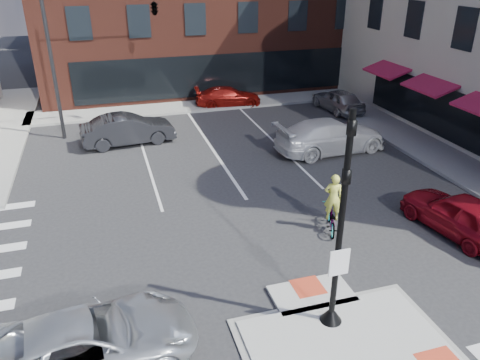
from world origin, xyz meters
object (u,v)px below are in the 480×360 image
object	(u,v)px
bg_car_dark	(128,129)
bg_car_red	(228,96)
white_pickup	(331,136)
silver_suv	(85,344)
cyclist	(332,212)
bg_car_silver	(338,100)
red_sedan	(460,214)

from	to	relation	value
bg_car_dark	bg_car_red	xyz separation A→B (m)	(7.06, 5.42, -0.17)
bg_car_red	white_pickup	bearing A→B (deg)	-157.19
silver_suv	bg_car_dark	bearing A→B (deg)	-14.66
white_pickup	bg_car_dark	size ratio (longest dim) A/B	1.20
bg_car_dark	cyclist	size ratio (longest dim) A/B	2.19
bg_car_dark	bg_car_silver	size ratio (longest dim) A/B	1.14
silver_suv	bg_car_red	world-z (taller)	silver_suv
bg_car_dark	bg_car_red	world-z (taller)	bg_car_dark
bg_car_dark	bg_car_silver	bearing A→B (deg)	-86.77
bg_car_silver	bg_car_red	xyz separation A→B (m)	(-6.56, 3.25, -0.09)
silver_suv	white_pickup	bearing A→B (deg)	-53.63
red_sedan	white_pickup	distance (m)	8.63
bg_car_dark	bg_car_red	distance (m)	8.90
silver_suv	red_sedan	xyz separation A→B (m)	(12.91, 2.60, 0.02)
bg_car_red	silver_suv	bearing A→B (deg)	162.31
white_pickup	bg_car_dark	distance (m)	10.71
silver_suv	white_pickup	xyz separation A→B (m)	(12.11, 11.19, 0.10)
red_sedan	white_pickup	bearing A→B (deg)	-94.21
red_sedan	cyclist	bearing A→B (deg)	-29.12
red_sedan	bg_car_dark	bearing A→B (deg)	-59.57
silver_suv	red_sedan	size ratio (longest dim) A/B	1.20
silver_suv	white_pickup	world-z (taller)	white_pickup
red_sedan	bg_car_silver	bearing A→B (deg)	-110.66
red_sedan	bg_car_red	bearing A→B (deg)	-88.25
bg_car_red	bg_car_dark	bearing A→B (deg)	133.94
bg_car_dark	white_pickup	bearing A→B (deg)	-118.66
cyclist	bg_car_red	bearing A→B (deg)	-71.70
red_sedan	cyclist	size ratio (longest dim) A/B	2.02
white_pickup	cyclist	bearing A→B (deg)	149.30
bg_car_dark	red_sedan	bearing A→B (deg)	-145.89
bg_car_dark	cyclist	distance (m)	12.89
silver_suv	bg_car_dark	world-z (taller)	bg_car_dark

